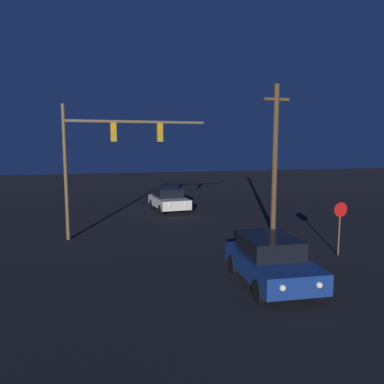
% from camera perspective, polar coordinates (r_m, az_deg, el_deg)
% --- Properties ---
extents(car_near, '(2.25, 4.22, 1.54)m').
position_cam_1_polar(car_near, '(12.64, 11.93, -10.17)').
color(car_near, navy).
rests_on(car_near, ground_plane).
extents(car_far, '(2.24, 4.22, 1.54)m').
position_cam_1_polar(car_far, '(25.85, -3.58, -1.13)').
color(car_far, beige).
rests_on(car_far, ground_plane).
extents(traffic_signal_mast, '(6.87, 0.30, 6.42)m').
position_cam_1_polar(traffic_signal_mast, '(18.55, -13.19, 6.47)').
color(traffic_signal_mast, brown).
rests_on(traffic_signal_mast, ground_plane).
extents(stop_sign, '(0.60, 0.07, 2.21)m').
position_cam_1_polar(stop_sign, '(16.50, 21.61, -3.87)').
color(stop_sign, brown).
rests_on(stop_sign, ground_plane).
extents(utility_pole, '(1.40, 0.28, 7.59)m').
position_cam_1_polar(utility_pole, '(19.95, 12.52, 5.31)').
color(utility_pole, '#4C3823').
rests_on(utility_pole, ground_plane).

